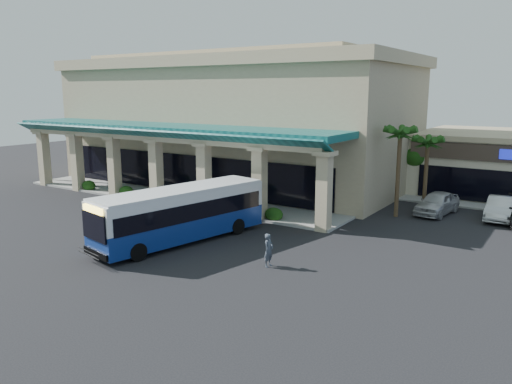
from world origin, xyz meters
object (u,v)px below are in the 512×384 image
Objects in this scene: car_silver at (437,203)px; car_white at (500,208)px; transit_bus at (181,215)px; pedestrian at (269,250)px.

car_silver is 3.85m from car_white.
car_silver is (10.13, 14.20, -0.73)m from transit_bus.
car_white is at bearing -26.03° from pedestrian.
car_silver is (4.03, 14.99, -0.04)m from pedestrian.
pedestrian is 0.36× the size of car_white.
transit_bus reaches higher than pedestrian.
pedestrian is 0.36× the size of car_silver.
pedestrian reaches higher than car_white.
car_white is (7.80, 15.77, -0.07)m from pedestrian.
pedestrian is at bearing -97.27° from car_silver.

